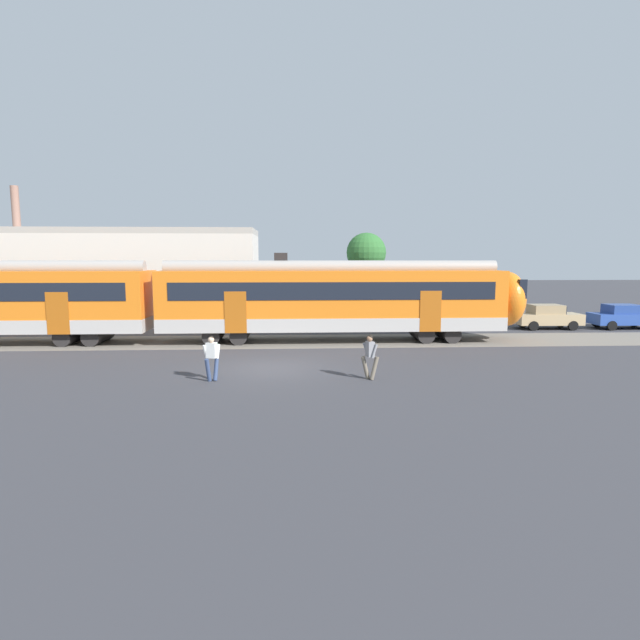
% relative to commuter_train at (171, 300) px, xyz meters
% --- Properties ---
extents(ground_plane, '(160.00, 160.00, 0.00)m').
position_rel_commuter_train_xyz_m(ground_plane, '(5.58, -6.57, -2.25)').
color(ground_plane, '#38383D').
extents(track_bed, '(80.00, 4.40, 0.01)m').
position_rel_commuter_train_xyz_m(track_bed, '(-2.48, 0.00, -2.25)').
color(track_bed, slate).
rests_on(track_bed, ground).
extents(commuter_train, '(38.05, 3.07, 4.73)m').
position_rel_commuter_train_xyz_m(commuter_train, '(0.00, 0.00, 0.00)').
color(commuter_train, '#B2ADA8').
rests_on(commuter_train, ground).
extents(pedestrian_white, '(0.62, 0.60, 1.67)m').
position_rel_commuter_train_xyz_m(pedestrian_white, '(3.53, -8.56, -1.26)').
color(pedestrian_white, navy).
rests_on(pedestrian_white, ground).
extents(pedestrian_grey, '(0.69, 0.54, 1.67)m').
position_rel_commuter_train_xyz_m(pedestrian_grey, '(9.29, -8.63, -1.29)').
color(pedestrian_grey, '#6B6051').
rests_on(pedestrian_grey, ground).
extents(parked_car_tan, '(4.03, 1.82, 1.54)m').
position_rel_commuter_train_xyz_m(parked_car_tan, '(22.47, 4.01, -1.47)').
color(parked_car_tan, tan).
rests_on(parked_car_tan, ground).
extents(parked_car_blue, '(4.01, 1.78, 1.54)m').
position_rel_commuter_train_xyz_m(parked_car_blue, '(27.35, 3.87, -1.47)').
color(parked_car_blue, '#284799').
rests_on(parked_car_blue, ground).
extents(background_building, '(19.78, 5.00, 9.20)m').
position_rel_commuter_train_xyz_m(background_building, '(-6.02, 8.19, 0.95)').
color(background_building, beige).
rests_on(background_building, ground).
extents(street_tree_right, '(2.97, 2.97, 6.34)m').
position_rel_commuter_train_xyz_m(street_tree_right, '(11.90, 10.90, 2.56)').
color(street_tree_right, brown).
rests_on(street_tree_right, ground).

